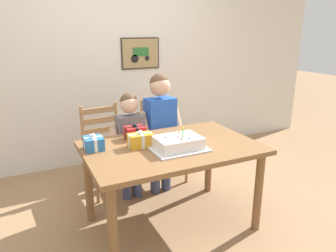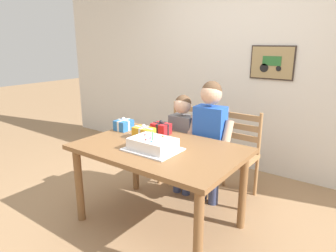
# 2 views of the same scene
# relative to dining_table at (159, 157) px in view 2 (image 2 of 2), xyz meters

# --- Properties ---
(ground_plane) EXTENTS (20.00, 20.00, 0.00)m
(ground_plane) POSITION_rel_dining_table_xyz_m (0.00, 0.00, -0.65)
(ground_plane) COLOR #997551
(back_wall) EXTENTS (6.40, 0.11, 2.60)m
(back_wall) POSITION_rel_dining_table_xyz_m (0.00, 1.72, 0.65)
(back_wall) COLOR silver
(back_wall) RESTS_ON ground
(dining_table) EXTENTS (1.42, 0.93, 0.75)m
(dining_table) POSITION_rel_dining_table_xyz_m (0.00, 0.00, 0.00)
(dining_table) COLOR brown
(dining_table) RESTS_ON ground
(birthday_cake) EXTENTS (0.44, 0.34, 0.19)m
(birthday_cake) POSITION_rel_dining_table_xyz_m (0.01, -0.10, 0.15)
(birthday_cake) COLOR silver
(birthday_cake) RESTS_ON dining_table
(gift_box_red_large) EXTENTS (0.20, 0.13, 0.15)m
(gift_box_red_large) POSITION_rel_dining_table_xyz_m (-0.24, 0.08, 0.15)
(gift_box_red_large) COLOR gold
(gift_box_red_large) RESTS_ON dining_table
(gift_box_beside_cake) EXTENTS (0.18, 0.14, 0.14)m
(gift_box_beside_cake) POSITION_rel_dining_table_xyz_m (-0.21, 0.30, 0.15)
(gift_box_beside_cake) COLOR red
(gift_box_beside_cake) RESTS_ON dining_table
(gift_box_corner_small) EXTENTS (0.15, 0.17, 0.14)m
(gift_box_corner_small) POSITION_rel_dining_table_xyz_m (-0.60, 0.19, 0.15)
(gift_box_corner_small) COLOR #286BB7
(gift_box_corner_small) RESTS_ON dining_table
(chair_left) EXTENTS (0.46, 0.46, 0.92)m
(chair_left) POSITION_rel_dining_table_xyz_m (-0.33, 0.89, -0.18)
(chair_left) COLOR #A87A4C
(chair_left) RESTS_ON ground
(chair_right) EXTENTS (0.43, 0.43, 0.92)m
(chair_right) POSITION_rel_dining_table_xyz_m (0.33, 0.89, -0.18)
(chair_right) COLOR #A87A4C
(chair_right) RESTS_ON ground
(child_older) EXTENTS (0.47, 0.27, 1.26)m
(child_older) POSITION_rel_dining_table_xyz_m (0.17, 0.60, 0.12)
(child_older) COLOR #38426B
(child_older) RESTS_ON ground
(child_younger) EXTENTS (0.40, 0.23, 1.10)m
(child_younger) POSITION_rel_dining_table_xyz_m (-0.15, 0.60, 0.02)
(child_younger) COLOR #38426B
(child_younger) RESTS_ON ground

